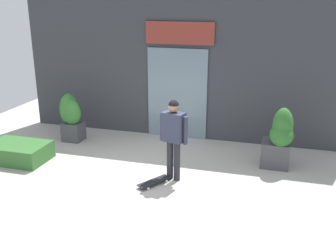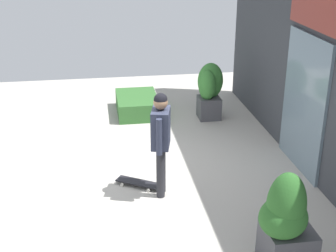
# 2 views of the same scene
# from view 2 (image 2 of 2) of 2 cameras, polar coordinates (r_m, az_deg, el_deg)

# --- Properties ---
(ground_plane) EXTENTS (12.00, 12.00, 0.00)m
(ground_plane) POSITION_cam_2_polar(r_m,az_deg,el_deg) (7.97, -3.25, -6.34)
(ground_plane) COLOR #B2ADA3
(building_facade) EXTENTS (8.44, 0.31, 3.77)m
(building_facade) POSITION_cam_2_polar(r_m,az_deg,el_deg) (8.05, 17.64, 7.27)
(building_facade) COLOR #383A3F
(building_facade) RESTS_ON ground_plane
(skateboarder) EXTENTS (0.60, 0.35, 1.67)m
(skateboarder) POSITION_cam_2_polar(r_m,az_deg,el_deg) (7.07, -0.87, -1.01)
(skateboarder) COLOR #28282D
(skateboarder) RESTS_ON ground_plane
(skateboard) EXTENTS (0.56, 0.73, 0.08)m
(skateboard) POSITION_cam_2_polar(r_m,az_deg,el_deg) (7.73, -3.62, -6.80)
(skateboard) COLOR black
(skateboard) RESTS_ON ground_plane
(planter_box_left) EXTENTS (0.58, 0.56, 1.21)m
(planter_box_left) POSITION_cam_2_polar(r_m,az_deg,el_deg) (10.35, 4.96, 4.46)
(planter_box_left) COLOR #47474C
(planter_box_left) RESTS_ON ground_plane
(planter_box_right) EXTENTS (0.64, 0.70, 1.36)m
(planter_box_right) POSITION_cam_2_polar(r_m,az_deg,el_deg) (5.83, 13.96, -11.55)
(planter_box_right) COLOR #47474C
(planter_box_right) RESTS_ON ground_plane
(hedge_ledge) EXTENTS (1.33, 0.90, 0.40)m
(hedge_ledge) POSITION_cam_2_polar(r_m,az_deg,el_deg) (10.73, -3.73, 2.59)
(hedge_ledge) COLOR #33662D
(hedge_ledge) RESTS_ON ground_plane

